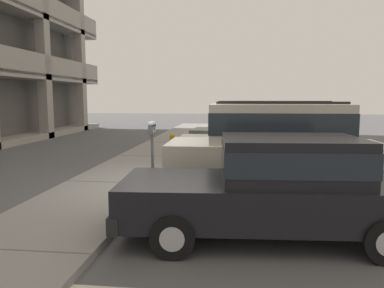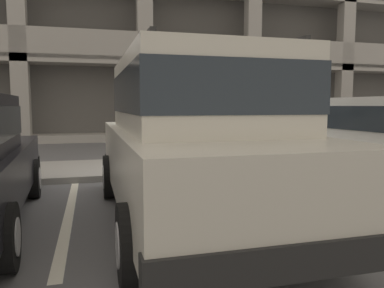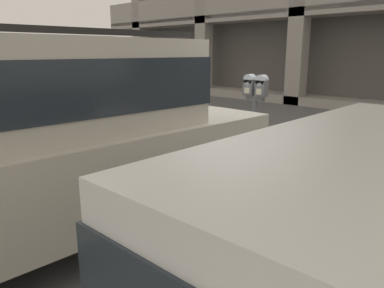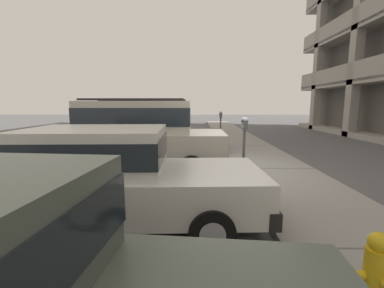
% 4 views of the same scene
% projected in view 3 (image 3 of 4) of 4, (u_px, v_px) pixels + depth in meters
% --- Properties ---
extents(ground_plane, '(80.00, 80.00, 0.10)m').
position_uv_depth(ground_plane, '(221.00, 187.00, 5.42)').
color(ground_plane, '#565659').
extents(sidewalk, '(40.00, 2.20, 0.12)m').
position_uv_depth(sidewalk, '(273.00, 161.00, 6.27)').
color(sidewalk, gray).
rests_on(sidewalk, ground_plane).
extents(parking_stall_lines, '(12.46, 4.80, 0.01)m').
position_uv_depth(parking_stall_lines, '(246.00, 262.00, 3.38)').
color(parking_stall_lines, silver).
rests_on(parking_stall_lines, ground_plane).
extents(silver_suv, '(2.05, 4.79, 2.03)m').
position_uv_depth(silver_suv, '(40.00, 136.00, 3.49)').
color(silver_suv, beige).
rests_on(silver_suv, ground_plane).
extents(parking_meter_near, '(0.35, 0.12, 1.43)m').
position_uv_depth(parking_meter_near, '(255.00, 101.00, 5.16)').
color(parking_meter_near, '#595B60').
rests_on(parking_meter_near, sidewalk).
extents(parking_meter_far, '(0.35, 0.12, 1.41)m').
position_uv_depth(parking_meter_far, '(55.00, 79.00, 9.43)').
color(parking_meter_far, '#47474C').
rests_on(parking_meter_far, sidewalk).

